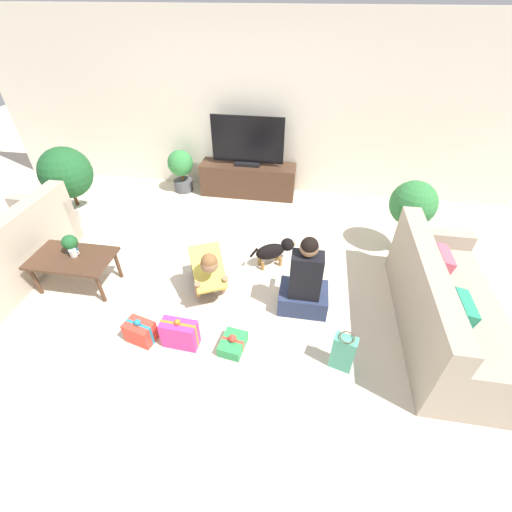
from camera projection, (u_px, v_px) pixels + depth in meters
The scene contains 19 objects.
ground_plane at pixel (212, 289), 4.01m from camera, with size 16.00×16.00×0.00m, color beige.
wall_back at pixel (250, 109), 5.22m from camera, with size 8.40×0.06×2.60m.
sofa_left at pixel (0, 260), 3.94m from camera, with size 0.83×1.99×0.85m.
sofa_right at pixel (444, 308), 3.37m from camera, with size 0.83×1.99×0.85m.
coffee_table at pixel (73, 261), 3.84m from camera, with size 0.90×0.53×0.42m.
tv_console at pixel (248, 180), 5.66m from camera, with size 1.54×0.42×0.52m.
tv at pixel (248, 144), 5.28m from camera, with size 1.13×0.20×0.76m.
potted_plant_corner_left at pixel (67, 175), 4.68m from camera, with size 0.69×0.69×1.13m.
potted_plant_back_left at pixel (181, 168), 5.66m from camera, with size 0.42×0.42×0.70m.
potted_plant_corner_right at pixel (412, 206), 4.19m from camera, with size 0.56×0.56×0.98m.
person_kneeling at pixel (207, 270), 3.77m from camera, with size 0.61×0.82×0.77m.
person_sitting at pixel (305, 284), 3.57m from camera, with size 0.52×0.47×0.97m.
dog at pixel (275, 250), 4.24m from camera, with size 0.54×0.36×0.35m.
gift_box_a at pixel (233, 344), 3.33m from camera, with size 0.26×0.32×0.18m.
gift_box_b at pixel (140, 332), 3.38m from camera, with size 0.32×0.25×0.29m.
gift_box_c at pixel (180, 334), 3.31m from camera, with size 0.36×0.18×0.35m.
gift_bag_a at pixel (343, 352), 3.09m from camera, with size 0.23×0.16×0.42m.
mug at pixel (73, 253), 3.80m from camera, with size 0.12×0.08×0.09m.
tabletop_plant at pixel (70, 243), 3.80m from camera, with size 0.17×0.17×0.22m.
Camera 1 is at (0.97, -2.76, 2.82)m, focal length 24.00 mm.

